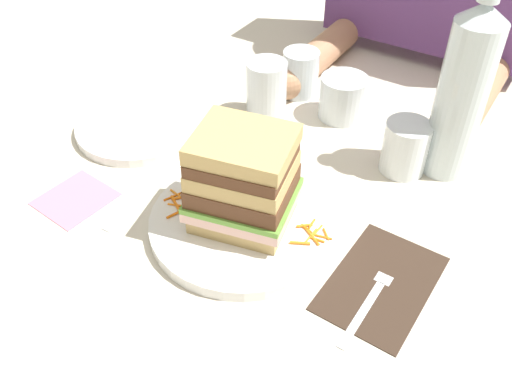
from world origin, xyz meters
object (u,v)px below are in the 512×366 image
(empty_tumbler_0, at_px, (300,73))
(juice_glass, at_px, (405,149))
(napkin_dark, at_px, (381,283))
(side_plate, at_px, (139,126))
(sandwich, at_px, (243,181))
(water_bottle, at_px, (463,91))
(empty_tumbler_2, at_px, (267,90))
(main_plate, at_px, (244,223))
(knife, at_px, (148,190))
(napkin_pink, at_px, (75,199))
(empty_tumbler_1, at_px, (343,97))
(fork, at_px, (374,293))

(empty_tumbler_0, bearing_deg, juice_glass, -24.96)
(napkin_dark, relative_size, side_plate, 0.83)
(sandwich, height_order, water_bottle, water_bottle)
(napkin_dark, relative_size, juice_glass, 2.11)
(napkin_dark, xyz_separation_m, water_bottle, (-0.01, 0.26, 0.13))
(juice_glass, relative_size, side_plate, 0.39)
(sandwich, distance_m, empty_tumbler_2, 0.28)
(main_plate, xyz_separation_m, napkin_dark, (0.20, 0.01, -0.01))
(sandwich, xyz_separation_m, knife, (-0.16, -0.01, -0.08))
(water_bottle, bearing_deg, empty_tumbler_0, 165.55)
(napkin_dark, relative_size, napkin_pink, 1.78)
(sandwich, relative_size, napkin_dark, 0.88)
(main_plate, relative_size, empty_tumbler_2, 2.55)
(knife, xyz_separation_m, side_plate, (-0.12, 0.11, 0.01))
(knife, height_order, empty_tumbler_2, empty_tumbler_2)
(sandwich, height_order, side_plate, sandwich)
(sandwich, relative_size, empty_tumbler_0, 1.84)
(empty_tumbler_1, distance_m, empty_tumbler_2, 0.13)
(empty_tumbler_2, bearing_deg, water_bottle, 3.60)
(fork, bearing_deg, napkin_pink, -170.82)
(water_bottle, height_order, empty_tumbler_1, water_bottle)
(fork, bearing_deg, empty_tumbler_1, 121.59)
(empty_tumbler_0, bearing_deg, napkin_pink, -106.64)
(knife, height_order, empty_tumbler_1, empty_tumbler_1)
(side_plate, xyz_separation_m, napkin_pink, (0.04, -0.18, -0.01))
(empty_tumbler_1, bearing_deg, water_bottle, -13.75)
(empty_tumbler_1, bearing_deg, napkin_dark, -56.55)
(empty_tumbler_1, distance_m, side_plate, 0.35)
(juice_glass, xyz_separation_m, napkin_pink, (-0.37, -0.32, -0.04))
(napkin_pink, bearing_deg, water_bottle, 40.15)
(empty_tumbler_0, distance_m, empty_tumbler_2, 0.10)
(napkin_dark, bearing_deg, empty_tumbler_2, 142.40)
(napkin_dark, distance_m, napkin_pink, 0.44)
(main_plate, distance_m, knife, 0.16)
(sandwich, height_order, napkin_dark, sandwich)
(fork, height_order, napkin_pink, fork)
(juice_glass, bearing_deg, empty_tumbler_0, 155.04)
(sandwich, bearing_deg, side_plate, 160.47)
(knife, relative_size, empty_tumbler_0, 2.44)
(main_plate, relative_size, knife, 1.27)
(napkin_dark, xyz_separation_m, side_plate, (-0.47, 0.09, 0.01))
(main_plate, relative_size, sandwich, 1.67)
(water_bottle, bearing_deg, knife, -140.38)
(knife, distance_m, empty_tumbler_1, 0.37)
(knife, xyz_separation_m, empty_tumbler_1, (0.15, 0.33, 0.04))
(empty_tumbler_0, bearing_deg, sandwich, -72.77)
(empty_tumbler_1, height_order, napkin_pink, empty_tumbler_1)
(fork, relative_size, empty_tumbler_2, 1.67)
(side_plate, bearing_deg, sandwich, -19.53)
(water_bottle, height_order, empty_tumbler_2, water_bottle)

